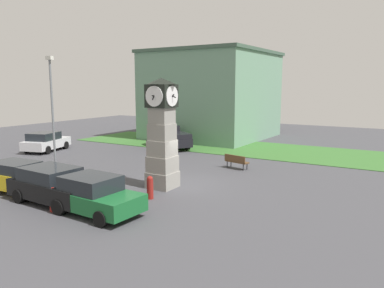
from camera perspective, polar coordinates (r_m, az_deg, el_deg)
ground_plane at (r=20.37m, az=-1.89°, el=-6.10°), size 68.92×68.92×0.00m
clock_tower at (r=19.19m, az=-4.59°, el=1.39°), size 1.71×1.64×5.65m
bollard_near_tower at (r=16.98m, az=-20.42°, el=-7.88°), size 0.30×0.30×1.05m
bollard_mid_row at (r=17.08m, az=-14.88°, el=-7.77°), size 0.32×0.32×0.91m
bollard_far_row at (r=17.13m, az=-10.95°, el=-7.21°), size 0.29×0.29×1.11m
bollard_end_row at (r=17.74m, az=-6.41°, el=-6.57°), size 0.31×0.31×1.10m
car_navy_sedan at (r=20.54m, az=-24.99°, el=-4.56°), size 4.25×2.08×1.53m
car_near_tower at (r=18.11m, az=-20.29°, el=-5.89°), size 4.58×2.28×1.62m
car_by_building at (r=16.07m, az=-14.60°, el=-7.54°), size 4.03×2.21×1.59m
car_far_lot at (r=32.45m, az=-21.39°, el=0.36°), size 3.03×4.42×1.56m
pickup_truck at (r=31.83m, az=-3.50°, el=1.06°), size 5.37×4.62×1.85m
bench at (r=24.04m, az=6.75°, el=-2.54°), size 1.68×0.89×0.90m
street_lamp_near_road at (r=26.20m, az=-20.55°, el=5.73°), size 0.50×0.24×7.14m
warehouse_blue_far at (r=38.44m, az=3.07°, el=7.50°), size 11.34×12.01×8.65m
grass_verge_far at (r=30.60m, az=16.16°, el=-1.33°), size 41.35×7.78×0.04m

